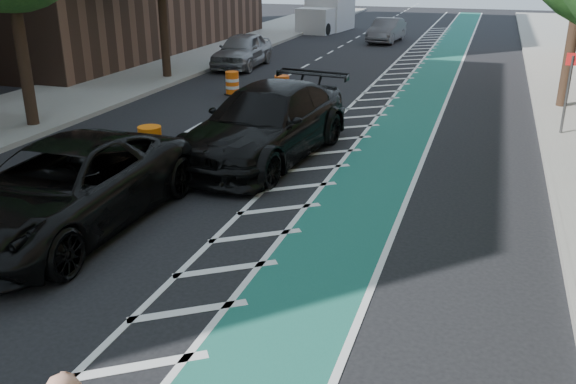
% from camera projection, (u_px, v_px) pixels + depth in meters
% --- Properties ---
extents(ground, '(120.00, 120.00, 0.00)m').
position_uv_depth(ground, '(103.00, 295.00, 9.67)').
color(ground, black).
rests_on(ground, ground).
extents(bike_lane, '(2.00, 90.00, 0.01)m').
position_uv_depth(bike_lane, '(394.00, 142.00, 17.63)').
color(bike_lane, '#195846').
rests_on(bike_lane, ground).
extents(buffer_strip, '(1.40, 90.00, 0.01)m').
position_uv_depth(buffer_strip, '(343.00, 137.00, 18.07)').
color(buffer_strip, silver).
rests_on(buffer_strip, ground).
extents(sidewalk_left, '(5.00, 90.00, 0.15)m').
position_uv_depth(sidewalk_left, '(37.00, 108.00, 21.28)').
color(sidewalk_left, gray).
rests_on(sidewalk_left, ground).
extents(curb_right, '(0.12, 90.00, 0.16)m').
position_uv_depth(curb_right, '(544.00, 153.00, 16.41)').
color(curb_right, gray).
rests_on(curb_right, ground).
extents(curb_left, '(0.12, 90.00, 0.16)m').
position_uv_depth(curb_left, '(97.00, 113.00, 20.56)').
color(curb_left, gray).
rests_on(curb_left, ground).
extents(sign_post, '(0.35, 0.08, 2.47)m').
position_uv_depth(sign_post, '(567.00, 93.00, 17.56)').
color(sign_post, '#4C4C4C').
rests_on(sign_post, ground).
extents(suv_near, '(2.89, 6.17, 1.71)m').
position_uv_depth(suv_near, '(64.00, 188.00, 11.76)').
color(suv_near, black).
rests_on(suv_near, ground).
extents(suv_far, '(3.41, 6.76, 1.88)m').
position_uv_depth(suv_far, '(266.00, 123.00, 15.96)').
color(suv_far, black).
rests_on(suv_far, ground).
extents(car_silver, '(2.11, 4.79, 1.60)m').
position_uv_depth(car_silver, '(242.00, 50.00, 29.19)').
color(car_silver, gray).
rests_on(car_silver, ground).
extents(car_grey, '(1.85, 4.45, 1.43)m').
position_uv_depth(car_grey, '(386.00, 30.00, 37.76)').
color(car_grey, '#5C5B61').
rests_on(car_grey, ground).
extents(box_truck, '(3.05, 5.69, 2.26)m').
position_uv_depth(box_truck, '(326.00, 16.00, 43.36)').
color(box_truck, silver).
rests_on(box_truck, ground).
extents(barrel_a, '(0.75, 0.75, 1.03)m').
position_uv_depth(barrel_a, '(151.00, 147.00, 15.49)').
color(barrel_a, orange).
rests_on(barrel_a, ground).
extents(barrel_b, '(0.69, 0.69, 0.94)m').
position_uv_depth(barrel_b, '(282.00, 89.00, 22.42)').
color(barrel_b, '#FF5B0D').
rests_on(barrel_b, ground).
extents(barrel_c, '(0.65, 0.65, 0.88)m').
position_uv_depth(barrel_c, '(232.00, 84.00, 23.52)').
color(barrel_c, '#FF610D').
rests_on(barrel_c, ground).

